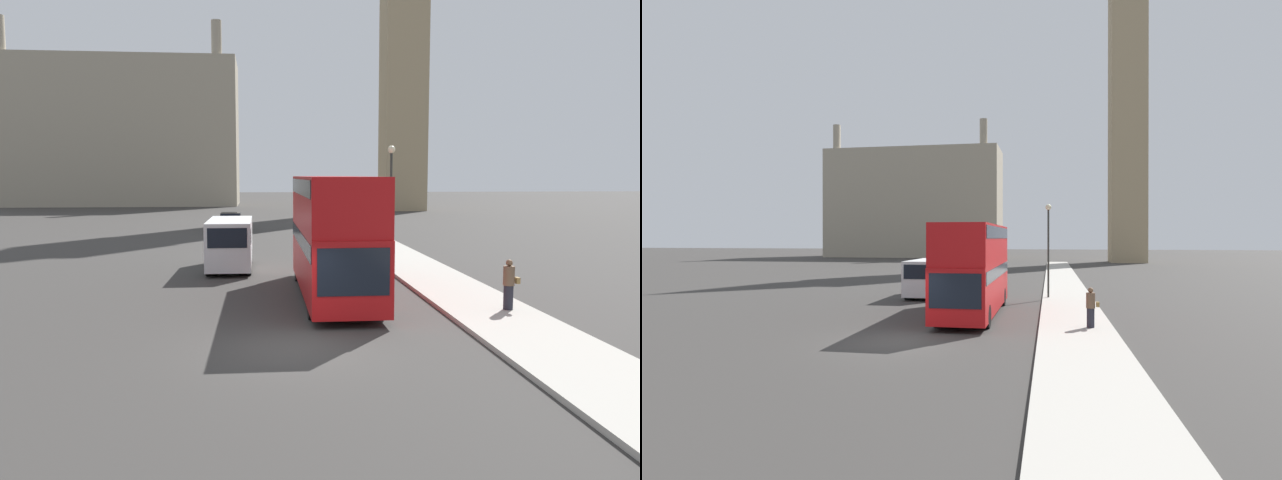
% 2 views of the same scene
% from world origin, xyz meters
% --- Properties ---
extents(ground_plane, '(300.00, 300.00, 0.00)m').
position_xyz_m(ground_plane, '(0.00, 0.00, 0.00)').
color(ground_plane, '#383533').
extents(sidewalk_strip, '(3.04, 120.00, 0.15)m').
position_xyz_m(sidewalk_strip, '(6.52, 0.00, 0.07)').
color(sidewalk_strip, '#ADA89E').
rests_on(sidewalk_strip, ground_plane).
extents(clock_tower, '(5.72, 5.89, 61.93)m').
position_xyz_m(clock_tower, '(17.32, 63.28, 31.75)').
color(clock_tower, tan).
rests_on(clock_tower, ground_plane).
extents(building_block_distant, '(34.34, 12.04, 26.09)m').
position_xyz_m(building_block_distant, '(-21.41, 79.93, 10.72)').
color(building_block_distant, '#9E937F').
rests_on(building_block_distant, ground_plane).
extents(red_double_decker_bus, '(2.45, 10.30, 4.45)m').
position_xyz_m(red_double_decker_bus, '(1.75, 6.71, 2.47)').
color(red_double_decker_bus, '#B71114').
rests_on(red_double_decker_bus, ground_plane).
extents(white_van, '(2.05, 5.51, 2.39)m').
position_xyz_m(white_van, '(-2.35, 13.76, 1.29)').
color(white_van, white).
rests_on(white_van, ground_plane).
extents(pedestrian, '(0.52, 0.36, 1.64)m').
position_xyz_m(pedestrian, '(7.10, 3.26, 0.97)').
color(pedestrian, '#23232D').
rests_on(pedestrian, sidewalk_strip).
extents(street_lamp, '(0.36, 0.36, 5.75)m').
position_xyz_m(street_lamp, '(5.35, 13.51, 3.93)').
color(street_lamp, '#2D332D').
rests_on(street_lamp, sidewalk_strip).
extents(parked_sedan, '(1.76, 4.27, 1.46)m').
position_xyz_m(parked_sedan, '(-3.31, 35.10, 0.66)').
color(parked_sedan, black).
rests_on(parked_sedan, ground_plane).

